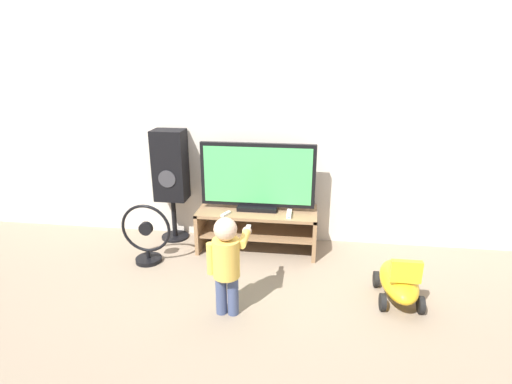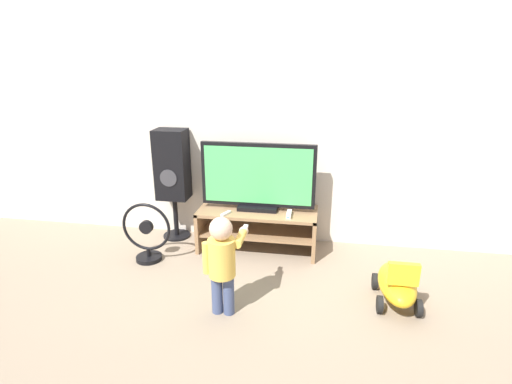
{
  "view_description": "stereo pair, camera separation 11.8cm",
  "coord_description": "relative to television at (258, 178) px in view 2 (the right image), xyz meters",
  "views": [
    {
      "loc": [
        0.48,
        -3.42,
        1.87
      ],
      "look_at": [
        0.0,
        0.14,
        0.64
      ],
      "focal_mm": 28.0,
      "sensor_mm": 36.0,
      "label": 1
    },
    {
      "loc": [
        0.6,
        -3.4,
        1.87
      ],
      "look_at": [
        0.0,
        0.14,
        0.64
      ],
      "focal_mm": 28.0,
      "sensor_mm": 36.0,
      "label": 2
    }
  ],
  "objects": [
    {
      "name": "wall_back",
      "position": [
        0.0,
        0.29,
        0.55
      ],
      "size": [
        10.0,
        0.06,
        2.6
      ],
      "color": "silver",
      "rests_on": "ground_plane"
    },
    {
      "name": "ground_plane",
      "position": [
        0.0,
        -0.26,
        -0.75
      ],
      "size": [
        16.0,
        16.0,
        0.0
      ],
      "primitive_type": "plane",
      "color": "gray"
    },
    {
      "name": "television",
      "position": [
        0.0,
        0.0,
        0.0
      ],
      "size": [
        1.12,
        0.2,
        0.67
      ],
      "color": "black",
      "rests_on": "tv_stand"
    },
    {
      "name": "floor_fan",
      "position": [
        -1.0,
        -0.43,
        -0.49
      ],
      "size": [
        0.48,
        0.25,
        0.58
      ],
      "color": "black",
      "rests_on": "ground_plane"
    },
    {
      "name": "game_console",
      "position": [
        0.32,
        -0.13,
        -0.31
      ],
      "size": [
        0.04,
        0.17,
        0.04
      ],
      "color": "white",
      "rests_on": "tv_stand"
    },
    {
      "name": "child",
      "position": [
        -0.08,
        -1.12,
        -0.29
      ],
      "size": [
        0.3,
        0.45,
        0.79
      ],
      "color": "#3F4C72",
      "rests_on": "ground_plane"
    },
    {
      "name": "remote_primary",
      "position": [
        -0.28,
        -0.19,
        -0.32
      ],
      "size": [
        0.08,
        0.13,
        0.03
      ],
      "color": "white",
      "rests_on": "tv_stand"
    },
    {
      "name": "speaker_tower",
      "position": [
        -0.92,
        0.12,
        0.02
      ],
      "size": [
        0.32,
        0.29,
        1.17
      ],
      "color": "black",
      "rests_on": "ground_plane"
    },
    {
      "name": "tv_stand",
      "position": [
        0.0,
        -0.02,
        -0.47
      ],
      "size": [
        1.18,
        0.47,
        0.42
      ],
      "color": "#93704C",
      "rests_on": "ground_plane"
    },
    {
      "name": "ride_on_toy",
      "position": [
        1.24,
        -0.76,
        -0.59
      ],
      "size": [
        0.32,
        0.62,
        0.43
      ],
      "color": "gold",
      "rests_on": "ground_plane"
    }
  ]
}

